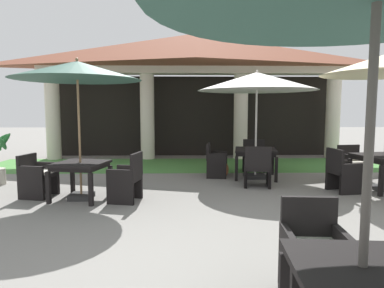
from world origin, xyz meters
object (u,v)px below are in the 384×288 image
at_px(patio_chair_near_foreground_west, 342,172).
at_px(patio_umbrella_mid_right, 77,72).
at_px(patio_chair_mid_right_east, 127,179).
at_px(patio_chair_mid_right_west, 37,176).
at_px(patio_chair_far_back_north, 315,255).
at_px(patio_table_mid_left, 256,153).
at_px(patio_chair_near_foreground_north, 353,164).
at_px(patio_chair_mid_left_south, 257,168).
at_px(patio_chair_mid_left_west, 216,161).
at_px(patio_table_mid_right, 80,167).
at_px(patio_table_far_back, 362,283).
at_px(patio_chair_mid_left_north, 254,156).
at_px(terracotta_urn, 224,169).
at_px(patio_umbrella_mid_left, 257,82).

height_order(patio_chair_near_foreground_west, patio_umbrella_mid_right, patio_umbrella_mid_right).
relative_size(patio_chair_near_foreground_west, patio_chair_mid_right_east, 0.99).
xyz_separation_m(patio_chair_mid_right_west, patio_chair_far_back_north, (4.05, -3.69, -0.01)).
bearing_deg(patio_table_mid_left, patio_chair_near_foreground_north, -8.35).
bearing_deg(patio_chair_mid_left_south, patio_chair_mid_left_west, 134.82).
bearing_deg(patio_umbrella_mid_right, patio_chair_near_foreground_west, 4.70).
height_order(patio_table_mid_right, patio_table_far_back, patio_table_far_back).
relative_size(patio_chair_mid_left_south, patio_umbrella_mid_right, 0.35).
height_order(patio_chair_mid_left_north, patio_chair_mid_right_east, patio_chair_mid_right_east).
height_order(patio_table_mid_right, patio_chair_mid_right_east, patio_chair_mid_right_east).
bearing_deg(patio_chair_near_foreground_west, patio_chair_mid_right_east, -91.81).
height_order(patio_chair_mid_left_west, patio_umbrella_mid_right, patio_umbrella_mid_right).
relative_size(patio_chair_mid_left_north, patio_table_far_back, 0.95).
distance_m(patio_chair_mid_left_north, terracotta_urn, 1.25).
xyz_separation_m(patio_chair_mid_left_south, patio_chair_far_back_north, (-0.44, -4.44, -0.01)).
distance_m(patio_chair_mid_left_west, patio_umbrella_mid_right, 4.01).
height_order(patio_chair_near_foreground_west, patio_umbrella_mid_left, patio_umbrella_mid_left).
distance_m(patio_chair_mid_left_north, patio_table_mid_right, 4.88).
relative_size(patio_chair_mid_left_north, patio_table_mid_right, 0.81).
xyz_separation_m(patio_table_mid_left, patio_chair_mid_right_east, (-2.84, -2.12, -0.22)).
relative_size(patio_chair_near_foreground_west, patio_table_mid_right, 0.85).
distance_m(patio_chair_near_foreground_north, patio_chair_near_foreground_west, 1.42).
height_order(patio_chair_mid_left_north, patio_chair_far_back_north, patio_chair_far_back_north).
bearing_deg(patio_chair_far_back_north, patio_chair_mid_left_south, -90.86).
relative_size(patio_table_mid_left, terracotta_urn, 2.55).
height_order(patio_table_mid_right, patio_chair_mid_right_west, patio_chair_mid_right_west).
bearing_deg(patio_chair_mid_right_east, patio_chair_near_foreground_north, -59.21).
xyz_separation_m(patio_table_mid_right, terracotta_urn, (2.99, 2.10, -0.42)).
distance_m(patio_chair_near_foreground_north, patio_umbrella_mid_left, 3.05).
height_order(patio_umbrella_mid_right, patio_chair_mid_right_east, patio_umbrella_mid_right).
xyz_separation_m(patio_chair_near_foreground_north, terracotta_urn, (-3.07, 0.51, -0.21)).
distance_m(patio_chair_near_foreground_north, patio_chair_mid_left_north, 2.51).
relative_size(patio_chair_near_foreground_west, patio_table_mid_left, 0.79).
distance_m(patio_chair_near_foreground_west, patio_chair_mid_left_west, 2.97).
height_order(patio_chair_mid_left_north, patio_table_mid_right, patio_chair_mid_left_north).
distance_m(patio_chair_near_foreground_north, patio_chair_mid_left_south, 2.55).
distance_m(patio_chair_mid_left_north, patio_umbrella_mid_right, 5.27).
bearing_deg(patio_umbrella_mid_left, patio_chair_mid_left_north, 80.54).
xyz_separation_m(patio_table_mid_left, patio_chair_mid_right_west, (-4.66, -1.74, -0.23)).
bearing_deg(patio_chair_mid_left_north, patio_chair_near_foreground_west, 127.66).
distance_m(patio_table_mid_left, patio_table_far_back, 6.39).
relative_size(patio_chair_mid_left_south, patio_table_mid_right, 0.86).
bearing_deg(patio_chair_mid_right_west, patio_umbrella_mid_left, 122.22).
bearing_deg(patio_chair_mid_left_west, patio_table_mid_left, 90.00).
relative_size(patio_chair_near_foreground_north, terracotta_urn, 1.87).
height_order(patio_table_mid_left, patio_table_far_back, patio_table_far_back).
bearing_deg(patio_table_far_back, patio_chair_far_back_north, 85.19).
relative_size(patio_chair_near_foreground_north, patio_umbrella_mid_right, 0.32).
relative_size(patio_chair_mid_left_west, patio_chair_mid_right_west, 1.02).
relative_size(patio_chair_mid_left_west, patio_chair_far_back_north, 0.97).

